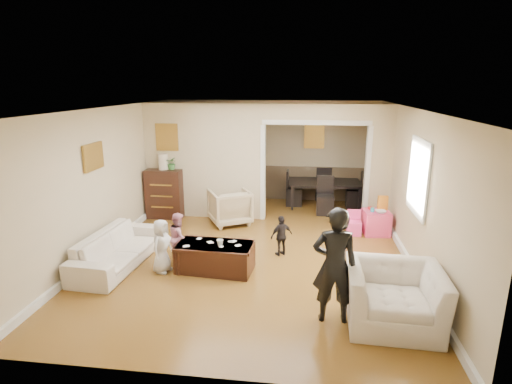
# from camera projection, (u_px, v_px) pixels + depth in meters

# --- Properties ---
(floor) EXTENTS (7.00, 7.00, 0.00)m
(floor) POSITION_uv_depth(u_px,v_px,m) (255.00, 248.00, 7.61)
(floor) COLOR olive
(floor) RESTS_ON ground
(partition_left) EXTENTS (2.75, 0.18, 2.60)m
(partition_left) POSITION_uv_depth(u_px,v_px,m) (205.00, 161.00, 9.16)
(partition_left) COLOR #BDAE8A
(partition_left) RESTS_ON ground
(partition_right) EXTENTS (0.55, 0.18, 2.60)m
(partition_right) POSITION_uv_depth(u_px,v_px,m) (379.00, 165.00, 8.70)
(partition_right) COLOR #BDAE8A
(partition_right) RESTS_ON ground
(partition_header) EXTENTS (2.22, 0.18, 0.35)m
(partition_header) POSITION_uv_depth(u_px,v_px,m) (317.00, 112.00, 8.57)
(partition_header) COLOR #BDAE8A
(partition_header) RESTS_ON partition_right
(window_pane) EXTENTS (0.03, 0.95, 1.10)m
(window_pane) POSITION_uv_depth(u_px,v_px,m) (419.00, 177.00, 6.49)
(window_pane) COLOR white
(window_pane) RESTS_ON ground
(framed_art_partition) EXTENTS (0.45, 0.03, 0.55)m
(framed_art_partition) POSITION_uv_depth(u_px,v_px,m) (167.00, 137.00, 9.02)
(framed_art_partition) COLOR brown
(framed_art_partition) RESTS_ON partition_left
(framed_art_sofa_wall) EXTENTS (0.03, 0.55, 0.40)m
(framed_art_sofa_wall) POSITION_uv_depth(u_px,v_px,m) (93.00, 157.00, 6.89)
(framed_art_sofa_wall) COLOR brown
(framed_art_alcove) EXTENTS (0.45, 0.03, 0.55)m
(framed_art_alcove) POSITION_uv_depth(u_px,v_px,m) (314.00, 136.00, 10.33)
(framed_art_alcove) COLOR brown
(sofa) EXTENTS (0.91, 2.04, 0.58)m
(sofa) POSITION_uv_depth(u_px,v_px,m) (118.00, 249.00, 6.86)
(sofa) COLOR silver
(sofa) RESTS_ON ground
(armchair_back) EXTENTS (1.12, 1.13, 0.77)m
(armchair_back) POSITION_uv_depth(u_px,v_px,m) (230.00, 207.00, 8.89)
(armchair_back) COLOR #C9B38B
(armchair_back) RESTS_ON ground
(armchair_front) EXTENTS (1.22, 1.08, 0.77)m
(armchair_front) POSITION_uv_depth(u_px,v_px,m) (394.00, 297.00, 5.12)
(armchair_front) COLOR silver
(armchair_front) RESTS_ON ground
(dresser) EXTENTS (0.82, 0.46, 1.13)m
(dresser) POSITION_uv_depth(u_px,v_px,m) (165.00, 193.00, 9.28)
(dresser) COLOR #371910
(dresser) RESTS_ON ground
(table_lamp) EXTENTS (0.22, 0.22, 0.36)m
(table_lamp) POSITION_uv_depth(u_px,v_px,m) (163.00, 162.00, 9.09)
(table_lamp) COLOR beige
(table_lamp) RESTS_ON dresser
(potted_plant) EXTENTS (0.27, 0.23, 0.30)m
(potted_plant) POSITION_uv_depth(u_px,v_px,m) (172.00, 163.00, 9.07)
(potted_plant) COLOR #407E38
(potted_plant) RESTS_ON dresser
(coffee_table) EXTENTS (1.28, 0.72, 0.46)m
(coffee_table) POSITION_uv_depth(u_px,v_px,m) (215.00, 257.00, 6.67)
(coffee_table) COLOR #391B12
(coffee_table) RESTS_ON ground
(coffee_cup) EXTENTS (0.12, 0.12, 0.10)m
(coffee_cup) POSITION_uv_depth(u_px,v_px,m) (220.00, 243.00, 6.53)
(coffee_cup) COLOR white
(coffee_cup) RESTS_ON coffee_table
(play_table) EXTENTS (0.55, 0.55, 0.49)m
(play_table) POSITION_uv_depth(u_px,v_px,m) (376.00, 222.00, 8.30)
(play_table) COLOR #EB3D6F
(play_table) RESTS_ON ground
(cereal_box) EXTENTS (0.21, 0.09, 0.30)m
(cereal_box) POSITION_uv_depth(u_px,v_px,m) (383.00, 203.00, 8.27)
(cereal_box) COLOR yellow
(cereal_box) RESTS_ON play_table
(cyan_cup) EXTENTS (0.08, 0.08, 0.08)m
(cyan_cup) POSITION_uv_depth(u_px,v_px,m) (372.00, 210.00, 8.19)
(cyan_cup) COLOR teal
(cyan_cup) RESTS_ON play_table
(toy_block) EXTENTS (0.10, 0.09, 0.05)m
(toy_block) POSITION_uv_depth(u_px,v_px,m) (370.00, 208.00, 8.35)
(toy_block) COLOR red
(toy_block) RESTS_ON play_table
(play_bowl) EXTENTS (0.23, 0.23, 0.05)m
(play_bowl) POSITION_uv_depth(u_px,v_px,m) (381.00, 212.00, 8.10)
(play_bowl) COLOR silver
(play_bowl) RESTS_ON play_table
(dining_table) EXTENTS (1.88, 1.14, 0.64)m
(dining_table) POSITION_uv_depth(u_px,v_px,m) (324.00, 194.00, 10.17)
(dining_table) COLOR black
(dining_table) RESTS_ON ground
(adult_person) EXTENTS (0.59, 0.40, 1.55)m
(adult_person) POSITION_uv_depth(u_px,v_px,m) (334.00, 265.00, 5.11)
(adult_person) COLOR black
(adult_person) RESTS_ON ground
(child_kneel_a) EXTENTS (0.39, 0.50, 0.90)m
(child_kneel_a) POSITION_uv_depth(u_px,v_px,m) (162.00, 246.00, 6.57)
(child_kneel_a) COLOR silver
(child_kneel_a) RESTS_ON ground
(child_kneel_b) EXTENTS (0.43, 0.49, 0.87)m
(child_kneel_b) POSITION_uv_depth(u_px,v_px,m) (179.00, 237.00, 6.98)
(child_kneel_b) COLOR #CD8090
(child_kneel_b) RESTS_ON ground
(child_toddler) EXTENTS (0.46, 0.40, 0.75)m
(child_toddler) POSITION_uv_depth(u_px,v_px,m) (281.00, 236.00, 7.22)
(child_toddler) COLOR black
(child_toddler) RESTS_ON ground
(craft_papers) EXTENTS (0.95, 0.45, 0.00)m
(craft_papers) POSITION_uv_depth(u_px,v_px,m) (216.00, 243.00, 6.65)
(craft_papers) COLOR white
(craft_papers) RESTS_ON coffee_table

